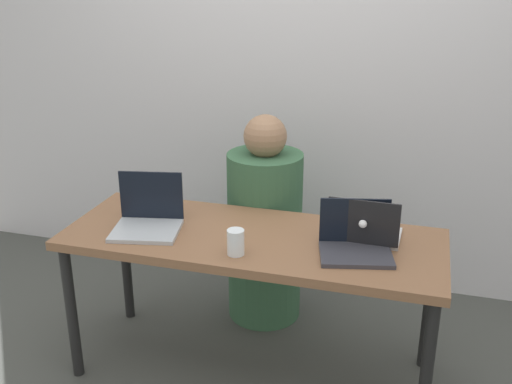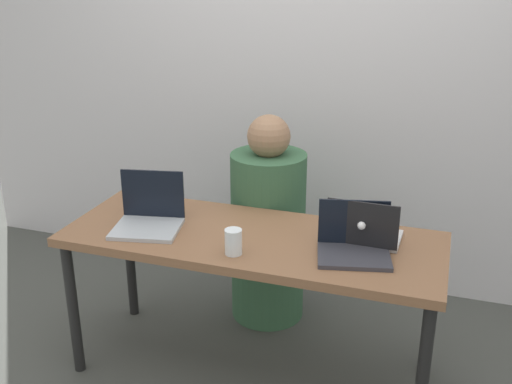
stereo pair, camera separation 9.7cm
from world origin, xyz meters
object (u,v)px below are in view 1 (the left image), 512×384
laptop_front_right (355,242)px  water_glass_center (236,244)px  laptop_back_right (365,230)px  person_at_center (265,230)px  laptop_front_left (148,218)px

laptop_front_right → water_glass_center: (-0.46, -0.15, 0.00)m
laptop_back_right → laptop_front_right: laptop_front_right is taller
person_at_center → laptop_front_left: person_at_center is taller
laptop_front_left → water_glass_center: size_ratio=3.10×
person_at_center → laptop_back_right: 0.74m
person_at_center → water_glass_center: 0.74m
person_at_center → laptop_front_left: (-0.39, -0.56, 0.26)m
person_at_center → water_glass_center: (0.07, -0.69, 0.25)m
laptop_back_right → laptop_front_left: (-0.94, -0.15, 0.01)m
person_at_center → laptop_back_right: bearing=146.4°
laptop_front_right → laptop_back_right: bearing=66.9°
person_at_center → water_glass_center: bearing=98.7°
water_glass_center → person_at_center: bearing=95.5°
laptop_front_left → water_glass_center: laptop_front_left is taller
person_at_center → laptop_front_right: size_ratio=3.38×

